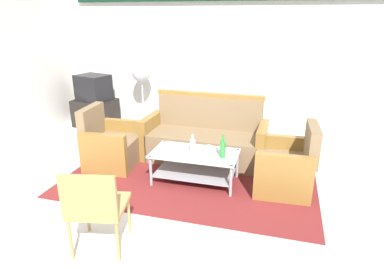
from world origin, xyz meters
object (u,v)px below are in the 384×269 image
(cup, at_px, (209,149))
(tv_stand, at_px, (96,113))
(bottle_green, at_px, (223,149))
(wicker_chair, at_px, (95,204))
(armchair_left, at_px, (111,146))
(bottle_clear, at_px, (193,145))
(couch, at_px, (205,140))
(armchair_right, at_px, (285,168))
(television, at_px, (93,87))
(pedestal_fan, at_px, (142,76))
(coffee_table, at_px, (195,163))

(cup, distance_m, tv_stand, 3.18)
(bottle_green, bearing_deg, wicker_chair, -119.53)
(armchair_left, relative_size, bottle_clear, 3.55)
(bottle_clear, bearing_deg, couch, 91.06)
(bottle_clear, distance_m, cup, 0.21)
(armchair_right, bearing_deg, couch, 59.60)
(television, xyz_separation_m, pedestal_fan, (0.99, 0.05, 0.25))
(bottle_green, relative_size, pedestal_fan, 0.24)
(armchair_right, xyz_separation_m, tv_stand, (-3.62, 1.65, -0.03))
(bottle_green, bearing_deg, coffee_table, 172.36)
(coffee_table, xyz_separation_m, pedestal_fan, (-1.51, 1.82, 0.74))
(coffee_table, height_order, television, television)
(bottle_green, height_order, bottle_clear, bottle_green)
(tv_stand, xyz_separation_m, television, (0.00, 0.00, 0.50))
(couch, height_order, pedestal_fan, pedestal_fan)
(coffee_table, distance_m, bottle_clear, 0.23)
(wicker_chair, bearing_deg, armchair_right, 33.68)
(television, bearing_deg, coffee_table, 161.02)
(cup, xyz_separation_m, pedestal_fan, (-1.68, 1.78, 0.55))
(bottle_green, distance_m, television, 3.40)
(television, relative_size, pedestal_fan, 0.55)
(bottle_clear, relative_size, wicker_chair, 0.29)
(tv_stand, relative_size, television, 1.14)
(couch, bearing_deg, bottle_clear, 92.06)
(couch, bearing_deg, bottle_green, 118.75)
(television, bearing_deg, bottle_clear, 160.85)
(armchair_right, xyz_separation_m, wicker_chair, (-1.61, -1.67, 0.21))
(bottle_green, bearing_deg, cup, 155.29)
(couch, xyz_separation_m, coffee_table, (0.05, -0.74, -0.04))
(bottle_green, height_order, tv_stand, bottle_green)
(couch, xyz_separation_m, television, (-2.45, 1.03, 0.44))
(cup, bearing_deg, pedestal_fan, 133.34)
(couch, xyz_separation_m, armchair_right, (1.17, -0.62, -0.03))
(bottle_clear, xyz_separation_m, television, (-2.46, 1.75, 0.26))
(coffee_table, distance_m, cup, 0.26)
(armchair_left, distance_m, bottle_clear, 1.29)
(couch, relative_size, tv_stand, 2.26)
(bottle_clear, bearing_deg, armchair_left, 172.30)
(coffee_table, bearing_deg, cup, 13.14)
(tv_stand, bearing_deg, pedestal_fan, 2.88)
(cup, bearing_deg, bottle_clear, -173.30)
(pedestal_fan, bearing_deg, bottle_green, -44.94)
(couch, height_order, armchair_left, couch)
(coffee_table, relative_size, pedestal_fan, 0.87)
(tv_stand, bearing_deg, cup, -32.90)
(armchair_right, distance_m, television, 4.01)
(coffee_table, xyz_separation_m, wicker_chair, (-0.49, -1.56, 0.22))
(armchair_right, relative_size, television, 1.22)
(tv_stand, bearing_deg, bottle_clear, -35.43)
(armchair_left, relative_size, television, 1.22)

